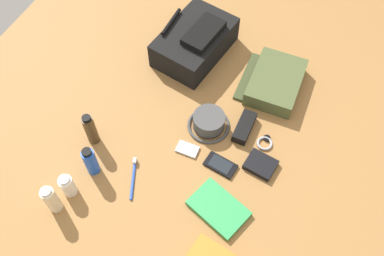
{
  "coord_description": "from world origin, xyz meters",
  "views": [
    {
      "loc": [
        -0.79,
        -0.38,
        1.48
      ],
      "look_at": [
        0.0,
        0.0,
        0.04
      ],
      "focal_mm": 40.99,
      "sensor_mm": 36.0,
      "label": 1
    }
  ],
  "objects_px": {
    "cologne_bottle": "(91,129)",
    "cell_phone": "(221,165)",
    "lotion_bottle": "(51,199)",
    "media_player": "(188,149)",
    "sunglasses_case": "(244,127)",
    "bucket_hat": "(209,122)",
    "wristwatch": "(265,143)",
    "toiletry_pouch": "(274,82)",
    "toothpaste_tube": "(67,186)",
    "deodorant_spray": "(90,161)",
    "toothbrush": "(133,176)",
    "backpack": "(195,42)",
    "travel_guidebook": "(218,208)",
    "wallet": "(261,165)"
  },
  "relations": [
    {
      "from": "media_player",
      "to": "lotion_bottle",
      "type": "bearing_deg",
      "value": 142.21
    },
    {
      "from": "cologne_bottle",
      "to": "sunglasses_case",
      "type": "bearing_deg",
      "value": -59.75
    },
    {
      "from": "deodorant_spray",
      "to": "toothbrush",
      "type": "relative_size",
      "value": 0.93
    },
    {
      "from": "bucket_hat",
      "to": "toothbrush",
      "type": "xyz_separation_m",
      "value": [
        -0.32,
        0.16,
        -0.02
      ]
    },
    {
      "from": "deodorant_spray",
      "to": "cell_phone",
      "type": "height_order",
      "value": "deodorant_spray"
    },
    {
      "from": "toothbrush",
      "to": "wallet",
      "type": "height_order",
      "value": "wallet"
    },
    {
      "from": "bucket_hat",
      "to": "toothpaste_tube",
      "type": "height_order",
      "value": "toothpaste_tube"
    },
    {
      "from": "lotion_bottle",
      "to": "toothbrush",
      "type": "distance_m",
      "value": 0.3
    },
    {
      "from": "lotion_bottle",
      "to": "media_player",
      "type": "distance_m",
      "value": 0.53
    },
    {
      "from": "sunglasses_case",
      "to": "bucket_hat",
      "type": "bearing_deg",
      "value": 106.91
    },
    {
      "from": "deodorant_spray",
      "to": "toothbrush",
      "type": "height_order",
      "value": "deodorant_spray"
    },
    {
      "from": "cell_phone",
      "to": "sunglasses_case",
      "type": "bearing_deg",
      "value": -5.87
    },
    {
      "from": "toiletry_pouch",
      "to": "backpack",
      "type": "bearing_deg",
      "value": 85.61
    },
    {
      "from": "deodorant_spray",
      "to": "sunglasses_case",
      "type": "distance_m",
      "value": 0.6
    },
    {
      "from": "deodorant_spray",
      "to": "travel_guidebook",
      "type": "xyz_separation_m",
      "value": [
        0.06,
        -0.48,
        -0.06
      ]
    },
    {
      "from": "toothpaste_tube",
      "to": "deodorant_spray",
      "type": "xyz_separation_m",
      "value": [
        0.11,
        -0.03,
        0.02
      ]
    },
    {
      "from": "wristwatch",
      "to": "toothbrush",
      "type": "xyz_separation_m",
      "value": [
        -0.34,
        0.39,
        0.0
      ]
    },
    {
      "from": "deodorant_spray",
      "to": "media_player",
      "type": "relative_size",
      "value": 1.68
    },
    {
      "from": "cologne_bottle",
      "to": "cell_phone",
      "type": "height_order",
      "value": "cologne_bottle"
    },
    {
      "from": "deodorant_spray",
      "to": "toothbrush",
      "type": "xyz_separation_m",
      "value": [
        0.04,
        -0.15,
        -0.06
      ]
    },
    {
      "from": "toiletry_pouch",
      "to": "wristwatch",
      "type": "distance_m",
      "value": 0.28
    },
    {
      "from": "media_player",
      "to": "sunglasses_case",
      "type": "bearing_deg",
      "value": -41.99
    },
    {
      "from": "lotion_bottle",
      "to": "cologne_bottle",
      "type": "xyz_separation_m",
      "value": [
        0.29,
        0.03,
        0.01
      ]
    },
    {
      "from": "backpack",
      "to": "toothpaste_tube",
      "type": "relative_size",
      "value": 3.56
    },
    {
      "from": "lotion_bottle",
      "to": "toothpaste_tube",
      "type": "bearing_deg",
      "value": -9.25
    },
    {
      "from": "media_player",
      "to": "travel_guidebook",
      "type": "bearing_deg",
      "value": -129.41
    },
    {
      "from": "toiletry_pouch",
      "to": "toothpaste_tube",
      "type": "height_order",
      "value": "toothpaste_tube"
    },
    {
      "from": "toothbrush",
      "to": "wallet",
      "type": "xyz_separation_m",
      "value": [
        0.25,
        -0.41,
        0.01
      ]
    },
    {
      "from": "toothbrush",
      "to": "sunglasses_case",
      "type": "xyz_separation_m",
      "value": [
        0.37,
        -0.29,
        0.01
      ]
    },
    {
      "from": "wristwatch",
      "to": "sunglasses_case",
      "type": "height_order",
      "value": "sunglasses_case"
    },
    {
      "from": "backpack",
      "to": "travel_guidebook",
      "type": "height_order",
      "value": "backpack"
    },
    {
      "from": "backpack",
      "to": "cell_phone",
      "type": "xyz_separation_m",
      "value": [
        -0.46,
        -0.33,
        -0.06
      ]
    },
    {
      "from": "lotion_bottle",
      "to": "deodorant_spray",
      "type": "relative_size",
      "value": 1.0
    },
    {
      "from": "media_player",
      "to": "wristwatch",
      "type": "distance_m",
      "value": 0.3
    },
    {
      "from": "travel_guidebook",
      "to": "media_player",
      "type": "relative_size",
      "value": 2.67
    },
    {
      "from": "cologne_bottle",
      "to": "travel_guidebook",
      "type": "relative_size",
      "value": 0.69
    },
    {
      "from": "cell_phone",
      "to": "sunglasses_case",
      "type": "height_order",
      "value": "sunglasses_case"
    },
    {
      "from": "wristwatch",
      "to": "toothpaste_tube",
      "type": "bearing_deg",
      "value": 131.31
    },
    {
      "from": "bucket_hat",
      "to": "cell_phone",
      "type": "distance_m",
      "value": 0.18
    },
    {
      "from": "lotion_bottle",
      "to": "deodorant_spray",
      "type": "bearing_deg",
      "value": -12.58
    },
    {
      "from": "cell_phone",
      "to": "sunglasses_case",
      "type": "relative_size",
      "value": 0.9
    },
    {
      "from": "wallet",
      "to": "sunglasses_case",
      "type": "relative_size",
      "value": 0.79
    },
    {
      "from": "lotion_bottle",
      "to": "travel_guidebook",
      "type": "height_order",
      "value": "lotion_bottle"
    },
    {
      "from": "deodorant_spray",
      "to": "backpack",
      "type": "bearing_deg",
      "value": -7.53
    },
    {
      "from": "bucket_hat",
      "to": "travel_guidebook",
      "type": "xyz_separation_m",
      "value": [
        -0.3,
        -0.18,
        -0.02
      ]
    },
    {
      "from": "lotion_bottle",
      "to": "cell_phone",
      "type": "distance_m",
      "value": 0.62
    },
    {
      "from": "bucket_hat",
      "to": "cell_phone",
      "type": "bearing_deg",
      "value": -140.85
    },
    {
      "from": "lotion_bottle",
      "to": "cologne_bottle",
      "type": "bearing_deg",
      "value": 5.46
    },
    {
      "from": "lotion_bottle",
      "to": "toiletry_pouch",
      "type": "bearing_deg",
      "value": -31.3
    },
    {
      "from": "toiletry_pouch",
      "to": "deodorant_spray",
      "type": "distance_m",
      "value": 0.81
    }
  ]
}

